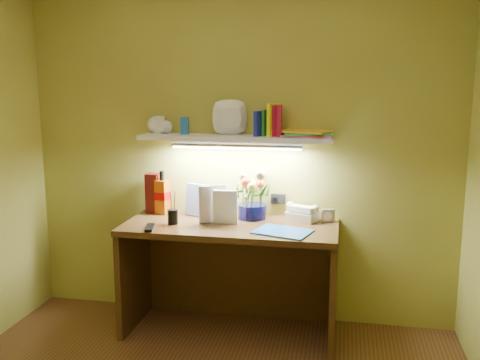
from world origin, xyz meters
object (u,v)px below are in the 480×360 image
flower_bouquet (252,194)px  desk_clock (328,215)px  desk (230,279)px  telephone (302,212)px  whisky_bottle (162,192)px

flower_bouquet → desk_clock: size_ratio=4.04×
desk_clock → desk: bearing=-178.6°
telephone → desk_clock: size_ratio=2.34×
telephone → whisky_bottle: (-0.99, 0.00, 0.09)m
flower_bouquet → telephone: size_ratio=1.73×
flower_bouquet → telephone: flower_bouquet is taller
telephone → whisky_bottle: size_ratio=0.64×
desk_clock → whisky_bottle: 1.16m
flower_bouquet → desk_clock: bearing=1.5°
desk → telephone: (0.46, 0.19, 0.43)m
flower_bouquet → desk_clock: (0.51, 0.01, -0.13)m
desk → whisky_bottle: bearing=160.0°
telephone → desk: bearing=-134.8°
desk → desk_clock: desk_clock is taller
desk → desk_clock: (0.63, 0.20, 0.42)m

